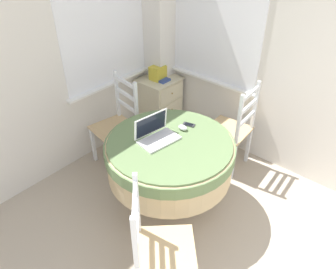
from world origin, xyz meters
name	(u,v)px	position (x,y,z in m)	size (l,w,h in m)	color
corner_room_shell	(195,71)	(1.33, 2.17, 1.28)	(4.47, 5.26, 2.55)	silver
round_dining_table	(170,156)	(0.98, 2.15, 0.59)	(1.15, 1.15, 0.75)	#4C3D2D
laptop	(156,134)	(0.93, 2.27, 0.79)	(0.38, 0.27, 0.22)	white
computer_mouse	(183,128)	(1.19, 2.18, 0.77)	(0.06, 0.09, 0.05)	white
cell_phone	(189,125)	(1.29, 2.19, 0.75)	(0.08, 0.12, 0.01)	#2D2D33
dining_chair_near_back_window	(118,125)	(1.12, 3.02, 0.47)	(0.48, 0.47, 1.01)	tan
dining_chair_near_right_window	(232,130)	(1.86, 2.03, 0.47)	(0.44, 0.45, 1.01)	tan
dining_chair_camera_near	(158,249)	(0.26, 1.64, 0.47)	(0.59, 0.59, 1.01)	tan
corner_cabinet	(160,103)	(1.94, 3.15, 0.34)	(0.48, 0.43, 0.69)	beige
storage_box	(158,73)	(1.93, 3.16, 0.77)	(0.17, 0.15, 0.16)	gold
book_on_cabinet	(161,79)	(1.93, 3.11, 0.70)	(0.14, 0.19, 0.02)	#33478C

